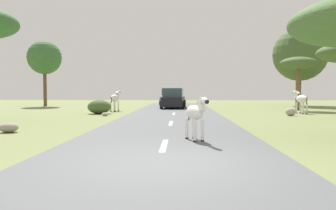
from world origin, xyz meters
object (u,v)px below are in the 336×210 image
(rock_1, at_px, (9,128))
(rock_2, at_px, (105,114))
(zebra_0, at_px, (196,113))
(rock_3, at_px, (291,112))
(car_1, at_px, (173,99))
(zebra_1, at_px, (301,99))
(tree_5, at_px, (44,58))
(zebra_2, at_px, (115,98))
(bush_2, at_px, (99,107))
(tree_6, at_px, (300,54))
(car_0, at_px, (170,97))
(tree_1, at_px, (298,64))

(rock_1, relative_size, rock_2, 1.72)
(zebra_0, distance_m, rock_1, 7.28)
(rock_3, bearing_deg, rock_1, -147.93)
(car_1, relative_size, rock_2, 10.65)
(zebra_1, xyz_separation_m, tree_5, (-22.16, 9.58, 3.91))
(zebra_2, distance_m, bush_2, 2.84)
(zebra_1, xyz_separation_m, car_1, (-8.94, 5.58, -0.14))
(rock_3, bearing_deg, car_1, 135.01)
(zebra_1, bearing_deg, bush_2, 171.61)
(tree_6, height_order, rock_3, tree_6)
(tree_5, bearing_deg, rock_1, -69.81)
(tree_5, bearing_deg, tree_6, 4.36)
(zebra_1, bearing_deg, zebra_2, 159.99)
(rock_1, bearing_deg, tree_5, 110.19)
(tree_5, distance_m, rock_2, 15.95)
(car_0, relative_size, rock_1, 6.23)
(zebra_1, xyz_separation_m, zebra_2, (-13.35, 1.97, 0.00))
(zebra_2, distance_m, tree_1, 14.80)
(car_0, bearing_deg, rock_3, 123.15)
(tree_6, height_order, rock_1, tree_6)
(rock_2, bearing_deg, rock_3, 2.97)
(rock_3, bearing_deg, zebra_2, 161.75)
(bush_2, bearing_deg, zebra_1, 3.25)
(zebra_2, height_order, tree_6, tree_6)
(tree_1, relative_size, rock_1, 5.97)
(tree_1, relative_size, rock_2, 10.27)
(zebra_0, relative_size, rock_3, 2.25)
(zebra_0, height_order, tree_6, tree_6)
(tree_1, xyz_separation_m, tree_6, (3.08, 7.92, 1.68))
(zebra_0, xyz_separation_m, tree_6, (12.00, 23.91, 4.48))
(car_0, xyz_separation_m, tree_6, (13.65, -1.22, 4.53))
(rock_3, bearing_deg, tree_6, 67.76)
(rock_1, distance_m, rock_2, 8.02)
(zebra_1, height_order, rock_3, zebra_1)
(tree_6, bearing_deg, rock_1, -130.81)
(car_1, relative_size, tree_6, 0.54)
(zebra_0, xyz_separation_m, zebra_2, (-5.52, 14.29, 0.10))
(tree_1, bearing_deg, rock_1, -138.52)
(zebra_2, height_order, tree_5, tree_5)
(rock_1, relative_size, rock_3, 1.13)
(car_1, distance_m, rock_3, 10.72)
(zebra_2, bearing_deg, zebra_0, -56.25)
(zebra_0, xyz_separation_m, rock_3, (6.45, 10.34, -0.65))
(tree_1, bearing_deg, rock_2, -156.13)
(tree_6, xyz_separation_m, rock_1, (-18.99, -22.00, -5.19))
(zebra_0, bearing_deg, tree_1, -140.56)
(zebra_1, relative_size, rock_3, 2.76)
(bush_2, xyz_separation_m, rock_2, (0.82, -1.80, -0.37))
(zebra_2, height_order, car_1, car_1)
(bush_2, height_order, rock_2, bush_2)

